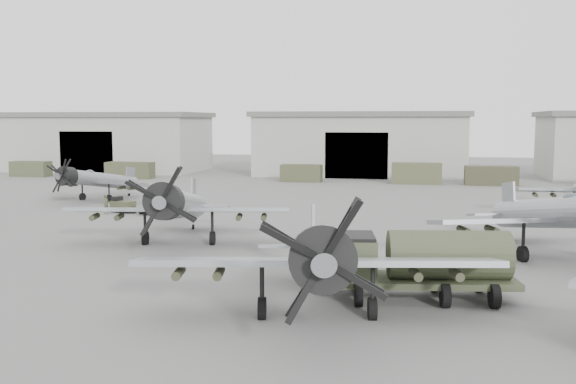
# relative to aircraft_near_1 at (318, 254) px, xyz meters

# --- Properties ---
(ground) EXTENTS (220.00, 220.00, 0.00)m
(ground) POSITION_rel_aircraft_near_1_xyz_m (-4.34, 4.38, -2.52)
(ground) COLOR slate
(ground) RESTS_ON ground
(hangar_left) EXTENTS (29.00, 14.80, 8.70)m
(hangar_left) POSITION_rel_aircraft_near_1_xyz_m (-42.34, 66.34, 1.85)
(hangar_left) COLOR #A0A196
(hangar_left) RESTS_ON ground
(hangar_center) EXTENTS (29.00, 14.80, 8.70)m
(hangar_center) POSITION_rel_aircraft_near_1_xyz_m (-4.34, 66.34, 1.85)
(hangar_center) COLOR #A0A196
(hangar_center) RESTS_ON ground
(support_truck_0) EXTENTS (5.17, 2.20, 2.04)m
(support_truck_0) POSITION_rel_aircraft_near_1_xyz_m (-47.80, 54.38, -1.50)
(support_truck_0) COLOR #41472E
(support_truck_0) RESTS_ON ground
(support_truck_1) EXTENTS (6.17, 2.20, 2.11)m
(support_truck_1) POSITION_rel_aircraft_near_1_xyz_m (-33.39, 54.38, -1.46)
(support_truck_1) COLOR #3F422B
(support_truck_1) RESTS_ON ground
(support_truck_3) EXTENTS (5.02, 2.20, 2.09)m
(support_truck_3) POSITION_rel_aircraft_near_1_xyz_m (-10.60, 54.38, -1.47)
(support_truck_3) COLOR #40432C
(support_truck_3) RESTS_ON ground
(support_truck_4) EXTENTS (5.82, 2.20, 2.49)m
(support_truck_4) POSITION_rel_aircraft_near_1_xyz_m (3.37, 54.38, -1.27)
(support_truck_4) COLOR #474A30
(support_truck_4) RESTS_ON ground
(support_truck_5) EXTENTS (5.98, 2.20, 2.21)m
(support_truck_5) POSITION_rel_aircraft_near_1_xyz_m (11.88, 54.38, -1.42)
(support_truck_5) COLOR #383825
(support_truck_5) RESTS_ON ground
(aircraft_near_1) EXTENTS (13.95, 12.56, 5.54)m
(aircraft_near_1) POSITION_rel_aircraft_near_1_xyz_m (0.00, 0.00, 0.00)
(aircraft_near_1) COLOR gray
(aircraft_near_1) RESTS_ON ground
(aircraft_mid_1) EXTENTS (13.63, 12.26, 5.41)m
(aircraft_mid_1) POSITION_rel_aircraft_near_1_xyz_m (-10.52, 12.82, -0.06)
(aircraft_mid_1) COLOR #92959A
(aircraft_mid_1) RESTS_ON ground
(aircraft_mid_2) EXTENTS (13.99, 12.60, 5.62)m
(aircraft_mid_2) POSITION_rel_aircraft_near_1_xyz_m (11.21, 12.73, 0.04)
(aircraft_mid_2) COLOR gray
(aircraft_mid_2) RESTS_ON ground
(aircraft_far_0) EXTENTS (11.11, 10.01, 4.43)m
(aircraft_far_0) POSITION_rel_aircraft_near_1_xyz_m (-26.03, 31.39, -0.50)
(aircraft_far_0) COLOR gray
(aircraft_far_0) RESTS_ON ground
(fuel_tanker) EXTENTS (7.88, 4.33, 2.93)m
(fuel_tanker) POSITION_rel_aircraft_near_1_xyz_m (3.82, 3.71, -0.84)
(fuel_tanker) COLOR #3A412A
(fuel_tanker) RESTS_ON ground
(tug_trailer) EXTENTS (6.74, 2.93, 1.34)m
(tug_trailer) POSITION_rel_aircraft_near_1_xyz_m (-18.63, 24.56, -2.02)
(tug_trailer) COLOR #3D3E29
(tug_trailer) RESTS_ON ground
(ground_crew) EXTENTS (0.48, 0.63, 1.58)m
(ground_crew) POSITION_rel_aircraft_near_1_xyz_m (-21.03, 23.99, -1.73)
(ground_crew) COLOR #40432B
(ground_crew) RESTS_ON ground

